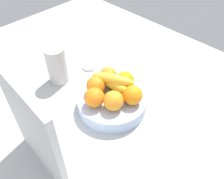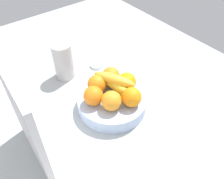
% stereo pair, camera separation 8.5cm
% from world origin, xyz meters
% --- Properties ---
extents(ground_plane, '(1.80, 1.40, 0.03)m').
position_xyz_m(ground_plane, '(0.00, 0.00, -0.01)').
color(ground_plane, '#AFB5B5').
extents(fruit_bowl, '(0.28, 0.28, 0.06)m').
position_xyz_m(fruit_bowl, '(-0.04, -0.01, 0.03)').
color(fruit_bowl, '#ABBFE0').
rests_on(fruit_bowl, ground_plane).
extents(orange_front_left, '(0.08, 0.08, 0.08)m').
position_xyz_m(orange_front_left, '(-0.08, 0.03, 0.10)').
color(orange_front_left, orange).
rests_on(orange_front_left, fruit_bowl).
extents(orange_front_right, '(0.08, 0.08, 0.08)m').
position_xyz_m(orange_front_right, '(-0.11, -0.04, 0.10)').
color(orange_front_right, orange).
rests_on(orange_front_right, fruit_bowl).
extents(orange_center, '(0.08, 0.08, 0.08)m').
position_xyz_m(orange_center, '(-0.04, -0.08, 0.10)').
color(orange_center, orange).
rests_on(orange_center, fruit_bowl).
extents(orange_back_left, '(0.08, 0.08, 0.08)m').
position_xyz_m(orange_back_left, '(0.03, -0.06, 0.10)').
color(orange_back_left, orange).
rests_on(orange_back_left, fruit_bowl).
extents(orange_back_right, '(0.08, 0.08, 0.08)m').
position_xyz_m(orange_back_right, '(0.02, 0.02, 0.10)').
color(orange_back_right, orange).
rests_on(orange_back_right, fruit_bowl).
extents(orange_top_stack, '(0.08, 0.08, 0.08)m').
position_xyz_m(orange_top_stack, '(-0.02, 0.06, 0.10)').
color(orange_top_stack, orange).
rests_on(orange_top_stack, fruit_bowl).
extents(banana_bunch, '(0.18, 0.11, 0.08)m').
position_xyz_m(banana_bunch, '(-0.02, -0.04, 0.10)').
color(banana_bunch, yellow).
rests_on(banana_bunch, fruit_bowl).
extents(cutting_board, '(0.28, 0.03, 0.36)m').
position_xyz_m(cutting_board, '(-0.07, 0.33, 0.18)').
color(cutting_board, white).
rests_on(cutting_board, ground_plane).
extents(thermos_tumbler, '(0.09, 0.09, 0.17)m').
position_xyz_m(thermos_tumbler, '(0.25, 0.04, 0.09)').
color(thermos_tumbler, beige).
rests_on(thermos_tumbler, ground_plane).
extents(jar_lid, '(0.06, 0.06, 0.01)m').
position_xyz_m(jar_lid, '(0.22, -0.11, 0.01)').
color(jar_lid, white).
rests_on(jar_lid, ground_plane).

